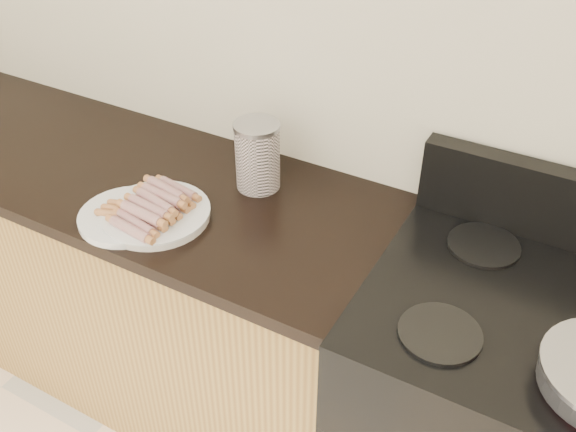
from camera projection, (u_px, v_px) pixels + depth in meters
The scene contains 12 objects.
wall_back at pixel (301, 32), 1.72m from camera, with size 4.00×0.04×2.60m, color silver.
cabinet_base at pixel (85, 261), 2.30m from camera, with size 2.20×0.59×0.86m, color #AD8741.
counter_slab at pixel (59, 153), 2.03m from camera, with size 2.20×0.62×0.04m, color black.
stove_panel at pixel (573, 211), 1.56m from camera, with size 0.76×0.06×0.20m, color black.
burner_near_left at pixel (440, 333), 1.37m from camera, with size 0.18×0.18×0.01m, color black.
burner_far_left at pixel (484, 245), 1.60m from camera, with size 0.18×0.18×0.01m, color black.
main_plate at pixel (156, 215), 1.72m from camera, with size 0.29×0.29×0.02m, color white.
side_plate at pixel (128, 216), 1.71m from camera, with size 0.26×0.26×0.02m, color white.
hotdog_pile at pixel (155, 205), 1.70m from camera, with size 0.13×0.26×0.05m.
plain_sausages at pixel (127, 210), 1.70m from camera, with size 0.13×0.11×0.02m.
canister at pixel (258, 156), 1.79m from camera, with size 0.13×0.13×0.20m.
mug at pixel (262, 169), 1.83m from camera, with size 0.08×0.08×0.10m, color silver.
Camera 1 is at (0.79, 0.52, 1.93)m, focal length 40.00 mm.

